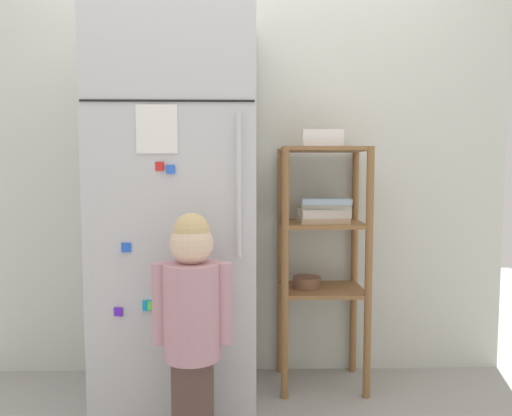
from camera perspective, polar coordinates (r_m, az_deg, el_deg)
The scene contains 6 objects.
ground_plane at distance 2.43m, azimuth -1.68°, elevation -22.01°, with size 6.00×6.00×0.00m, color #999993.
kitchen_wall_back at distance 2.51m, azimuth -1.68°, elevation 6.11°, with size 2.82×0.03×2.31m, color silver.
refrigerator at distance 2.23m, azimuth -9.36°, elevation -0.16°, with size 0.72×0.60×1.81m.
child_standing at distance 1.82m, azimuth -7.76°, elevation -12.17°, with size 0.30×0.22×0.93m.
pantry_shelf_unit at distance 2.37m, azimuth 8.00°, elevation -3.50°, with size 0.43×0.33×1.20m.
fruit_bin at distance 2.33m, azimuth 8.03°, elevation 8.26°, with size 0.19×0.15×0.09m.
Camera 1 is at (0.02, -2.18, 1.08)m, focal length 32.88 mm.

